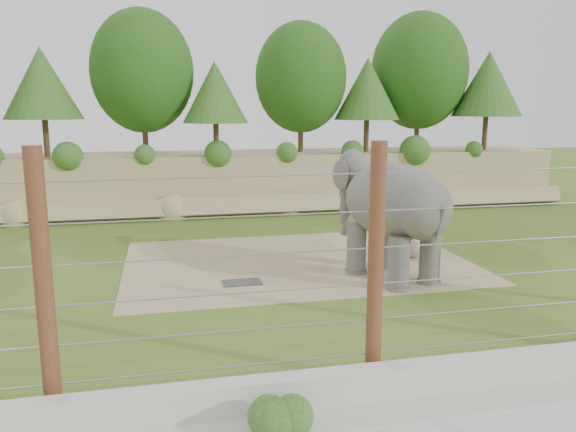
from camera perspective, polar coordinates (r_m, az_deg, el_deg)
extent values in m
plane|color=#406619|center=(13.86, 1.81, -8.04)|extent=(90.00, 90.00, 0.00)
cube|color=tan|center=(26.11, -5.26, 3.69)|extent=(30.00, 4.00, 2.50)
cube|color=tan|center=(23.98, -4.52, 0.89)|extent=(30.00, 1.37, 1.07)
cylinder|color=#3F2B19|center=(25.66, -23.35, 7.30)|extent=(0.24, 0.24, 1.58)
sphere|color=#17400F|center=(25.65, -23.71, 12.06)|extent=(3.60, 3.60, 3.60)
cylinder|color=#3F2B19|center=(25.73, -14.31, 8.24)|extent=(0.24, 0.24, 1.92)
sphere|color=#17400F|center=(25.76, -14.59, 14.05)|extent=(4.40, 4.40, 4.40)
cylinder|color=#3F2B19|center=(24.64, -7.31, 7.77)|extent=(0.24, 0.24, 1.40)
sphere|color=#17400F|center=(24.61, -7.42, 12.19)|extent=(3.20, 3.20, 3.20)
cylinder|color=#3F2B19|center=(26.28, 1.28, 8.50)|extent=(0.24, 0.24, 1.82)
sphere|color=#17400F|center=(26.29, 1.31, 13.89)|extent=(4.16, 4.16, 4.16)
cylinder|color=#3F2B19|center=(26.60, 7.95, 8.09)|extent=(0.24, 0.24, 1.50)
sphere|color=#17400F|center=(26.58, 8.07, 12.49)|extent=(3.44, 3.44, 3.44)
cylinder|color=#3F2B19|center=(28.67, 12.95, 8.64)|extent=(0.24, 0.24, 2.03)
sphere|color=#17400F|center=(28.71, 13.19, 14.14)|extent=(4.64, 4.64, 4.64)
cylinder|color=#3F2B19|center=(29.06, 19.36, 7.95)|extent=(0.24, 0.24, 1.64)
sphere|color=#17400F|center=(29.06, 19.64, 12.35)|extent=(3.76, 3.76, 3.76)
cube|color=tan|center=(16.75, 0.93, -4.65)|extent=(10.00, 7.00, 0.02)
cube|color=#262628|center=(14.76, -4.70, -6.74)|extent=(1.00, 0.60, 0.03)
sphere|color=gray|center=(17.49, 12.48, -3.05)|extent=(0.68, 0.68, 0.68)
cube|color=beige|center=(9.38, 9.72, -16.18)|extent=(26.00, 0.35, 0.50)
cylinder|color=#4E2318|center=(8.74, -23.55, -6.62)|extent=(0.26, 0.26, 4.00)
cylinder|color=#4E2318|center=(9.17, 8.89, -5.02)|extent=(0.26, 0.26, 4.00)
cylinder|color=gray|center=(9.68, 8.63, -13.59)|extent=(20.00, 0.02, 0.02)
cylinder|color=gray|center=(9.45, 8.73, -10.27)|extent=(20.00, 0.02, 0.02)
cylinder|color=gray|center=(9.26, 8.84, -6.81)|extent=(20.00, 0.02, 0.02)
cylinder|color=gray|center=(9.09, 8.95, -3.20)|extent=(20.00, 0.02, 0.02)
cylinder|color=gray|center=(8.97, 9.06, 0.52)|extent=(20.00, 0.02, 0.02)
cylinder|color=gray|center=(8.88, 9.18, 4.33)|extent=(20.00, 0.02, 0.02)
sphere|color=#245D1D|center=(8.18, -0.75, -19.74)|extent=(0.62, 0.62, 0.62)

